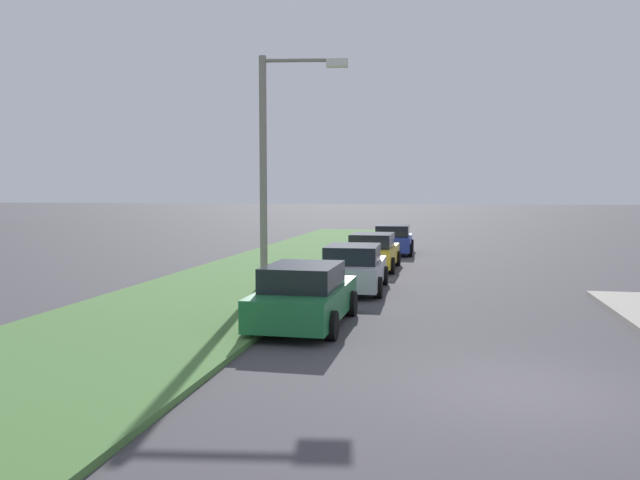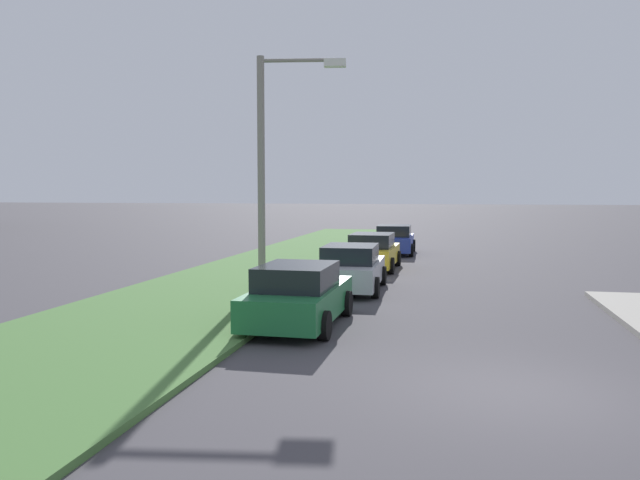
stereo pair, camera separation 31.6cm
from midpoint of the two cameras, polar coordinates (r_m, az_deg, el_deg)
name	(u,v)px [view 2 (the right image)]	position (r m, az deg, el deg)	size (l,w,h in m)	color
ground	(519,393)	(10.64, 18.49, -13.05)	(300.00, 300.00, 0.00)	#423F44
grass_median	(236,283)	(21.50, -7.23, -3.89)	(60.00, 6.00, 0.12)	#477238
parked_car_green	(299,296)	(14.76, -1.35, -5.09)	(4.32, 2.06, 1.47)	#1E6B38
parked_car_silver	(351,268)	(19.98, 3.29, -2.60)	(4.35, 2.11, 1.47)	#B2B5BA
parked_car_yellow	(372,252)	(25.52, 5.15, -1.08)	(4.32, 2.06, 1.47)	gold
parked_car_blue	(394,240)	(31.97, 7.06, 0.02)	(4.34, 2.10, 1.47)	#23389E
streetlight	(272,154)	(20.55, -3.96, 7.86)	(0.71, 2.87, 7.50)	gray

